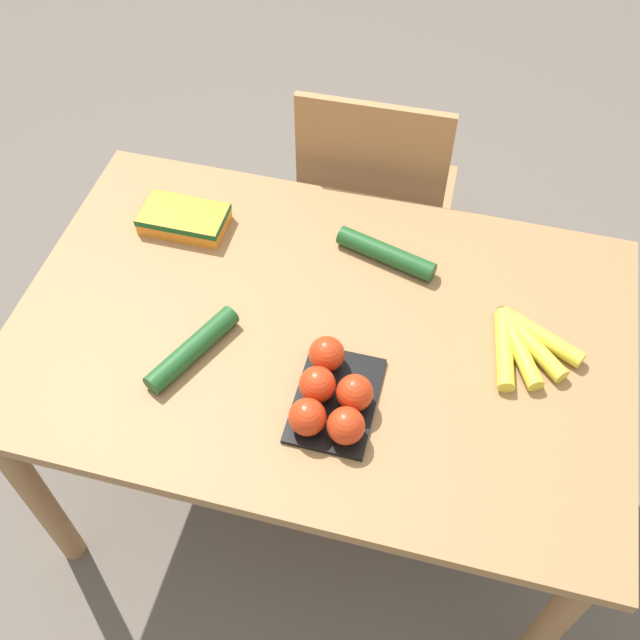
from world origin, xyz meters
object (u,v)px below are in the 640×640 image
(banana_bunch, at_px, (523,344))
(cucumber_near, at_px, (192,349))
(chair, at_px, (375,209))
(cucumber_far, at_px, (386,253))
(carrot_bag, at_px, (184,218))
(tomato_pack, at_px, (331,395))

(banana_bunch, height_order, cucumber_near, cucumber_near)
(chair, bearing_deg, cucumber_far, 101.69)
(carrot_bag, relative_size, cucumber_near, 0.86)
(cucumber_near, bearing_deg, cucumber_far, 47.23)
(carrot_bag, distance_m, cucumber_near, 0.38)
(cucumber_far, bearing_deg, banana_bunch, -27.97)
(chair, height_order, carrot_bag, chair)
(banana_bunch, distance_m, tomato_pack, 0.42)
(banana_bunch, distance_m, cucumber_far, 0.37)
(cucumber_near, bearing_deg, banana_bunch, 15.86)
(tomato_pack, relative_size, carrot_bag, 1.17)
(banana_bunch, bearing_deg, cucumber_near, -164.14)
(tomato_pack, distance_m, cucumber_far, 0.41)
(carrot_bag, bearing_deg, cucumber_near, -66.69)
(banana_bunch, xyz_separation_m, cucumber_far, (-0.32, 0.17, 0.00))
(chair, height_order, banana_bunch, chair)
(tomato_pack, xyz_separation_m, carrot_bag, (-0.45, 0.39, -0.01))
(chair, xyz_separation_m, cucumber_near, (-0.24, -0.77, 0.27))
(chair, xyz_separation_m, tomato_pack, (0.07, -0.82, 0.29))
(chair, distance_m, carrot_bag, 0.63)
(cucumber_near, bearing_deg, carrot_bag, 113.31)
(chair, height_order, cucumber_far, chair)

